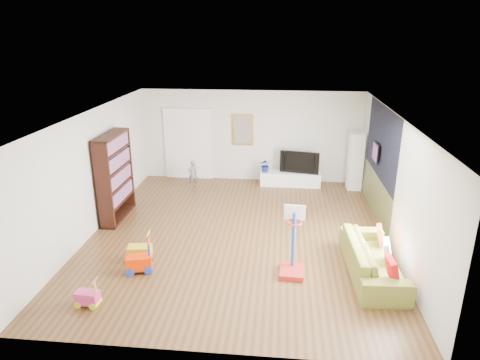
# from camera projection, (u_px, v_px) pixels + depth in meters

# --- Properties ---
(floor) EXTENTS (6.50, 7.50, 0.00)m
(floor) POSITION_uv_depth(u_px,v_px,m) (238.00, 234.00, 9.60)
(floor) COLOR brown
(floor) RESTS_ON ground
(ceiling) EXTENTS (6.50, 7.50, 0.00)m
(ceiling) POSITION_uv_depth(u_px,v_px,m) (238.00, 115.00, 8.70)
(ceiling) COLOR white
(ceiling) RESTS_ON ground
(wall_back) EXTENTS (6.50, 0.00, 2.70)m
(wall_back) POSITION_uv_depth(u_px,v_px,m) (251.00, 136.00, 12.67)
(wall_back) COLOR silver
(wall_back) RESTS_ON ground
(wall_front) EXTENTS (6.50, 0.00, 2.70)m
(wall_front) POSITION_uv_depth(u_px,v_px,m) (209.00, 270.00, 5.63)
(wall_front) COLOR silver
(wall_front) RESTS_ON ground
(wall_left) EXTENTS (0.00, 7.50, 2.70)m
(wall_left) POSITION_uv_depth(u_px,v_px,m) (92.00, 173.00, 9.45)
(wall_left) COLOR silver
(wall_left) RESTS_ON ground
(wall_right) EXTENTS (0.00, 7.50, 2.70)m
(wall_right) POSITION_uv_depth(u_px,v_px,m) (394.00, 182.00, 8.85)
(wall_right) COLOR silver
(wall_right) RESTS_ON ground
(navy_accent) EXTENTS (0.01, 3.20, 1.70)m
(navy_accent) POSITION_uv_depth(u_px,v_px,m) (382.00, 142.00, 9.99)
(navy_accent) COLOR black
(navy_accent) RESTS_ON wall_right
(olive_wainscot) EXTENTS (0.01, 3.20, 1.00)m
(olive_wainscot) POSITION_uv_depth(u_px,v_px,m) (376.00, 196.00, 10.44)
(olive_wainscot) COLOR brown
(olive_wainscot) RESTS_ON wall_right
(doorway) EXTENTS (1.45, 0.06, 2.10)m
(doorway) POSITION_uv_depth(u_px,v_px,m) (188.00, 145.00, 12.91)
(doorway) COLOR white
(doorway) RESTS_ON ground
(painting_back) EXTENTS (0.62, 0.06, 0.92)m
(painting_back) POSITION_uv_depth(u_px,v_px,m) (243.00, 130.00, 12.59)
(painting_back) COLOR gold
(painting_back) RESTS_ON wall_back
(artwork_right) EXTENTS (0.04, 0.56, 0.46)m
(artwork_right) POSITION_uv_depth(u_px,v_px,m) (376.00, 152.00, 10.29)
(artwork_right) COLOR #7F3F8C
(artwork_right) RESTS_ON wall_right
(media_console) EXTENTS (1.75, 0.44, 0.41)m
(media_console) POSITION_uv_depth(u_px,v_px,m) (290.00, 179.00, 12.53)
(media_console) COLOR white
(media_console) RESTS_ON ground
(tall_cabinet) EXTENTS (0.40, 0.40, 1.64)m
(tall_cabinet) POSITION_uv_depth(u_px,v_px,m) (356.00, 161.00, 12.06)
(tall_cabinet) COLOR white
(tall_cabinet) RESTS_ON ground
(bookshelf) EXTENTS (0.38, 1.42, 2.08)m
(bookshelf) POSITION_uv_depth(u_px,v_px,m) (115.00, 177.00, 10.13)
(bookshelf) COLOR black
(bookshelf) RESTS_ON ground
(sofa) EXTENTS (0.96, 2.25, 0.65)m
(sofa) POSITION_uv_depth(u_px,v_px,m) (373.00, 259.00, 7.94)
(sofa) COLOR olive
(sofa) RESTS_ON ground
(basketball_hoop) EXTENTS (0.49, 0.58, 1.33)m
(basketball_hoop) POSITION_uv_depth(u_px,v_px,m) (293.00, 242.00, 7.82)
(basketball_hoop) COLOR red
(basketball_hoop) RESTS_ON ground
(ride_on_yellow) EXTENTS (0.49, 0.34, 0.61)m
(ride_on_yellow) POSITION_uv_depth(u_px,v_px,m) (139.00, 247.00, 8.40)
(ride_on_yellow) COLOR yellow
(ride_on_yellow) RESTS_ON ground
(ride_on_orange) EXTENTS (0.53, 0.41, 0.62)m
(ride_on_orange) POSITION_uv_depth(u_px,v_px,m) (139.00, 257.00, 8.01)
(ride_on_orange) COLOR #F93200
(ride_on_orange) RESTS_ON ground
(ride_on_pink) EXTENTS (0.39, 0.26, 0.50)m
(ride_on_pink) POSITION_uv_depth(u_px,v_px,m) (87.00, 293.00, 7.04)
(ride_on_pink) COLOR #D53577
(ride_on_pink) RESTS_ON ground
(child) EXTENTS (0.35, 0.33, 0.79)m
(child) POSITION_uv_depth(u_px,v_px,m) (193.00, 174.00, 12.36)
(child) COLOR slate
(child) RESTS_ON ground
(tv) EXTENTS (1.14, 0.35, 0.65)m
(tv) POSITION_uv_depth(u_px,v_px,m) (300.00, 161.00, 12.38)
(tv) COLOR black
(tv) RESTS_ON media_console
(vase_plant) EXTENTS (0.37, 0.32, 0.41)m
(vase_plant) POSITION_uv_depth(u_px,v_px,m) (266.00, 165.00, 12.43)
(vase_plant) COLOR navy
(vase_plant) RESTS_ON media_console
(pillow_left) EXTENTS (0.14, 0.41, 0.40)m
(pillow_left) POSITION_uv_depth(u_px,v_px,m) (392.00, 269.00, 7.23)
(pillow_left) COLOR red
(pillow_left) RESTS_ON sofa
(pillow_center) EXTENTS (0.18, 0.41, 0.39)m
(pillow_center) POSITION_uv_depth(u_px,v_px,m) (388.00, 251.00, 7.83)
(pillow_center) COLOR white
(pillow_center) RESTS_ON sofa
(pillow_right) EXTENTS (0.15, 0.36, 0.35)m
(pillow_right) POSITION_uv_depth(u_px,v_px,m) (380.00, 235.00, 8.45)
(pillow_right) COLOR #AB3C17
(pillow_right) RESTS_ON sofa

